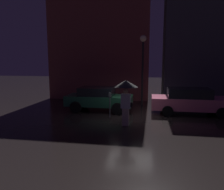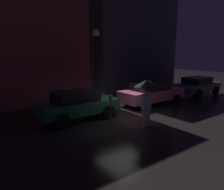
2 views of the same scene
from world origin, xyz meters
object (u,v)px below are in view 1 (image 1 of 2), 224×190
(parked_car_green, at_px, (99,98))
(pedestrian_with_umbrella, at_px, (126,89))
(parked_car_pink, at_px, (191,101))
(street_lamp_near, at_px, (143,57))
(parking_meter, at_px, (110,102))

(parked_car_green, relative_size, pedestrian_with_umbrella, 1.87)
(parked_car_pink, bearing_deg, street_lamp_near, 143.29)
(pedestrian_with_umbrella, bearing_deg, street_lamp_near, -94.83)
(parked_car_pink, distance_m, pedestrian_with_umbrella, 4.64)
(parked_car_pink, distance_m, street_lamp_near, 4.42)
(parked_car_green, height_order, parked_car_pink, parked_car_pink)
(parking_meter, xyz_separation_m, street_lamp_near, (1.62, 3.72, 2.51))
(parked_car_green, xyz_separation_m, pedestrian_with_umbrella, (1.95, -2.86, 0.96))
(pedestrian_with_umbrella, bearing_deg, parking_meter, -51.38)
(parked_car_pink, xyz_separation_m, street_lamp_near, (-2.86, 2.17, 2.57))
(parked_car_green, distance_m, parked_car_pink, 5.44)
(parked_car_pink, bearing_deg, pedestrian_with_umbrella, -139.80)
(parked_car_green, distance_m, parking_meter, 1.78)
(parked_car_pink, height_order, pedestrian_with_umbrella, pedestrian_with_umbrella)
(parking_meter, relative_size, street_lamp_near, 0.29)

